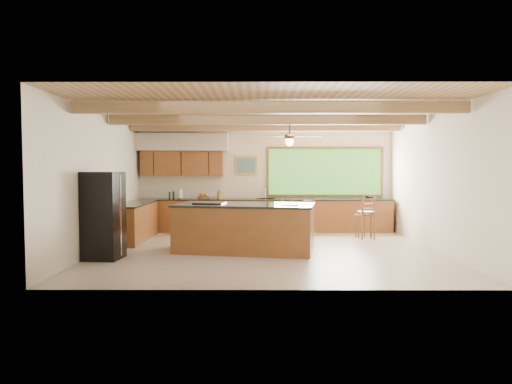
{
  "coord_description": "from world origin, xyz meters",
  "views": [
    {
      "loc": [
        -0.22,
        -9.8,
        1.77
      ],
      "look_at": [
        -0.26,
        0.8,
        1.22
      ],
      "focal_mm": 32.0,
      "sensor_mm": 36.0,
      "label": 1
    }
  ],
  "objects": [
    {
      "name": "bar_stool_c",
      "position": [
        0.98,
        1.54,
        0.63
      ],
      "size": [
        0.49,
        0.49,
        1.06
      ],
      "rotation": [
        0.0,
        0.0,
        0.36
      ],
      "color": "brown",
      "rests_on": "ground"
    },
    {
      "name": "bar_stool_a",
      "position": [
        0.61,
        2.4,
        0.56
      ],
      "size": [
        0.4,
        0.4,
        0.95
      ],
      "rotation": [
        0.0,
        0.0,
        -0.18
      ],
      "color": "brown",
      "rests_on": "ground"
    },
    {
      "name": "island",
      "position": [
        -0.49,
        -0.13,
        0.51
      ],
      "size": [
        3.1,
        1.85,
        1.03
      ],
      "rotation": [
        0.0,
        0.0,
        -0.17
      ],
      "color": "brown",
      "rests_on": "ground"
    },
    {
      "name": "counter_run",
      "position": [
        -0.82,
        2.52,
        0.46
      ],
      "size": [
        7.12,
        3.1,
        1.22
      ],
      "color": "brown",
      "rests_on": "ground"
    },
    {
      "name": "refrigerator",
      "position": [
        -3.22,
        -0.99,
        0.85
      ],
      "size": [
        0.73,
        0.71,
        1.7
      ],
      "rotation": [
        0.0,
        0.0,
        -0.1
      ],
      "color": "black",
      "rests_on": "ground"
    },
    {
      "name": "bar_stool_d",
      "position": [
        2.52,
        1.54,
        0.66
      ],
      "size": [
        0.42,
        0.42,
        1.11
      ],
      "rotation": [
        0.0,
        0.0,
        0.06
      ],
      "color": "brown",
      "rests_on": "ground"
    },
    {
      "name": "room_shell",
      "position": [
        -0.17,
        0.65,
        2.21
      ],
      "size": [
        7.27,
        6.54,
        3.02
      ],
      "color": "beige",
      "rests_on": "ground"
    },
    {
      "name": "bar_stool_b",
      "position": [
        2.46,
        1.61,
        0.57
      ],
      "size": [
        0.46,
        0.46,
        0.97
      ],
      "rotation": [
        0.0,
        0.0,
        0.42
      ],
      "color": "brown",
      "rests_on": "ground"
    },
    {
      "name": "ground",
      "position": [
        0.0,
        0.0,
        0.0
      ],
      "size": [
        7.2,
        7.2,
        0.0
      ],
      "primitive_type": "plane",
      "color": "#BAAC9A",
      "rests_on": "ground"
    }
  ]
}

